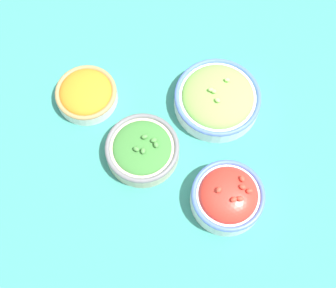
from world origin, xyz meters
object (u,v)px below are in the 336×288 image
object	(u,v)px
bowl_cherry_tomatoes	(228,196)
bowl_carrots	(86,94)
bowl_lettuce	(217,98)
bowl_broccoli	(142,149)

from	to	relation	value
bowl_cherry_tomatoes	bowl_carrots	xyz separation A→B (m)	(0.33, -0.28, -0.01)
bowl_lettuce	bowl_cherry_tomatoes	world-z (taller)	bowl_cherry_tomatoes
bowl_lettuce	bowl_carrots	bearing A→B (deg)	-4.66
bowl_broccoli	bowl_cherry_tomatoes	world-z (taller)	bowl_cherry_tomatoes
bowl_lettuce	bowl_carrots	xyz separation A→B (m)	(0.32, -0.03, -0.01)
bowl_lettuce	bowl_cherry_tomatoes	size ratio (longest dim) A/B	1.28
bowl_broccoli	bowl_cherry_tomatoes	size ratio (longest dim) A/B	1.05
bowl_lettuce	bowl_carrots	size ratio (longest dim) A/B	1.40
bowl_lettuce	bowl_cherry_tomatoes	distance (m)	0.25
bowl_carrots	bowl_lettuce	bearing A→B (deg)	175.34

